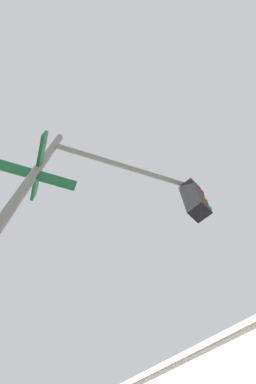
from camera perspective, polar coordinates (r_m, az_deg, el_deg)
name	(u,v)px	position (r m, az deg, el deg)	size (l,w,h in m)	color
traffic_signal_near	(116,204)	(3.47, -2.55, -2.67)	(1.70, 2.89, 5.63)	slate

